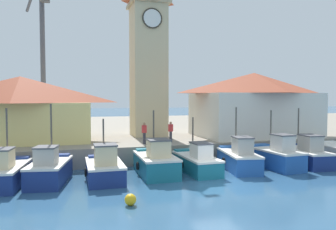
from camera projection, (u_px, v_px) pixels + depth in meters
ground_plane at (217, 185)px, 18.19m from camera, size 300.00×300.00×0.00m
quay_wharf at (133, 130)px, 43.19m from camera, size 120.00×40.00×1.38m
fishing_boat_far_left at (4, 173)px, 17.91m from camera, size 2.49×4.61×4.26m
fishing_boat_left_outer at (49, 169)px, 18.56m from camera, size 2.56×4.41×4.49m
fishing_boat_left_inner at (105, 168)px, 19.14m from camera, size 2.17×4.13×3.58m
fishing_boat_mid_left at (156, 162)px, 20.48m from camera, size 2.28×4.40×4.04m
fishing_boat_center at (196, 161)px, 21.33m from camera, size 1.97×4.76×3.54m
fishing_boat_mid_right at (239, 158)px, 22.02m from camera, size 2.55×4.81×4.20m
fishing_boat_right_inner at (276, 156)px, 22.56m from camera, size 2.14×4.38×3.97m
fishing_boat_right_outer at (303, 154)px, 23.64m from camera, size 2.27×5.11×4.09m
clock_tower at (148, 53)px, 29.86m from camera, size 3.50×3.50×16.01m
warehouse_left at (21, 108)px, 25.83m from camera, size 10.85×6.70×5.16m
warehouse_right at (254, 104)px, 30.03m from camera, size 10.65×7.29×5.76m
port_crane_near at (43, 69)px, 38.01m from camera, size 3.54×8.19×18.59m
mooring_buoy at (130, 200)px, 14.64m from camera, size 0.53×0.53×0.53m
dock_worker_near_tower at (144, 133)px, 24.50m from camera, size 0.34×0.22×1.62m
dock_worker_along_quay at (171, 131)px, 25.53m from camera, size 0.34×0.22×1.62m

